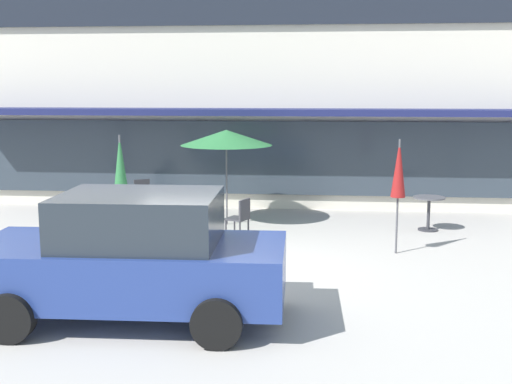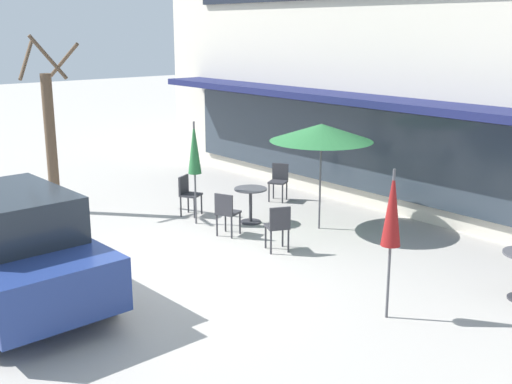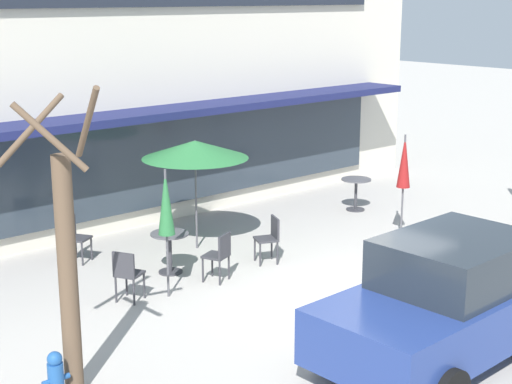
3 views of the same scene
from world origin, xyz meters
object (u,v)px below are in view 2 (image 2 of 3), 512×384
(cafe_chair_0, at_px, (278,225))
(parked_sedan, at_px, (7,248))
(patio_umbrella_cream_folded, at_px, (392,209))
(patio_umbrella_green_folded, at_px, (194,149))
(cafe_chair_3, at_px, (279,179))
(street_tree, at_px, (51,135))
(fire_hydrant, at_px, (45,195))
(cafe_table_near_wall, at_px, (251,199))
(cafe_chair_1, at_px, (188,192))
(cafe_chair_2, at_px, (226,211))
(patio_umbrella_corner_open, at_px, (321,133))

(cafe_chair_0, height_order, parked_sedan, parked_sedan)
(patio_umbrella_cream_folded, bearing_deg, patio_umbrella_green_folded, 174.54)
(patio_umbrella_cream_folded, relative_size, cafe_chair_3, 2.47)
(street_tree, bearing_deg, fire_hydrant, -157.56)
(patio_umbrella_cream_folded, xyz_separation_m, parked_sedan, (-4.00, -3.97, -0.75))
(cafe_table_near_wall, relative_size, cafe_chair_1, 0.85)
(parked_sedan, bearing_deg, cafe_chair_2, 95.89)
(cafe_table_near_wall, relative_size, patio_umbrella_corner_open, 0.35)
(cafe_table_near_wall, distance_m, parked_sedan, 5.52)
(parked_sedan, relative_size, fire_hydrant, 6.03)
(parked_sedan, bearing_deg, patio_umbrella_corner_open, 86.49)
(patio_umbrella_cream_folded, xyz_separation_m, cafe_chair_1, (-6.21, 0.77, -1.10))
(cafe_chair_0, bearing_deg, patio_umbrella_corner_open, 107.62)
(patio_umbrella_cream_folded, distance_m, street_tree, 8.50)
(cafe_chair_1, height_order, street_tree, street_tree)
(patio_umbrella_green_folded, distance_m, patio_umbrella_corner_open, 2.66)
(cafe_chair_3, height_order, street_tree, street_tree)
(fire_hydrant, bearing_deg, cafe_chair_2, 25.51)
(cafe_chair_3, relative_size, fire_hydrant, 1.26)
(cafe_chair_1, distance_m, cafe_chair_2, 1.76)
(patio_umbrella_cream_folded, height_order, cafe_chair_1, patio_umbrella_cream_folded)
(cafe_table_near_wall, xyz_separation_m, patio_umbrella_corner_open, (1.24, 0.83, 1.51))
(cafe_chair_1, height_order, cafe_chair_2, same)
(patio_umbrella_corner_open, xyz_separation_m, cafe_chair_2, (-0.85, -1.78, -1.50))
(patio_umbrella_green_folded, relative_size, street_tree, 0.56)
(cafe_table_near_wall, xyz_separation_m, cafe_chair_3, (-0.99, 1.71, 0.01))
(patio_umbrella_corner_open, distance_m, cafe_chair_3, 2.83)
(cafe_chair_2, bearing_deg, patio_umbrella_corner_open, 64.56)
(street_tree, relative_size, fire_hydrant, 5.59)
(patio_umbrella_corner_open, height_order, fire_hydrant, patio_umbrella_corner_open)
(patio_umbrella_green_folded, distance_m, cafe_chair_1, 1.30)
(parked_sedan, bearing_deg, cafe_chair_1, 114.93)
(street_tree, height_order, fire_hydrant, street_tree)
(patio_umbrella_corner_open, height_order, parked_sedan, patio_umbrella_corner_open)
(cafe_chair_1, relative_size, street_tree, 0.23)
(cafe_chair_3, xyz_separation_m, fire_hydrant, (-2.84, -4.68, -0.17))
(cafe_chair_0, height_order, fire_hydrant, cafe_chair_0)
(patio_umbrella_green_folded, distance_m, cafe_chair_3, 2.88)
(cafe_chair_0, bearing_deg, cafe_table_near_wall, 155.88)
(cafe_table_near_wall, bearing_deg, cafe_chair_0, -24.12)
(patio_umbrella_cream_folded, xyz_separation_m, street_tree, (-8.38, -1.37, 0.13))
(cafe_chair_2, height_order, cafe_chair_3, same)
(cafe_chair_3, relative_size, street_tree, 0.23)
(patio_umbrella_green_folded, bearing_deg, fire_hydrant, -146.97)
(cafe_table_near_wall, distance_m, patio_umbrella_cream_folded, 5.19)
(patio_umbrella_green_folded, xyz_separation_m, parked_sedan, (1.56, -4.51, -0.75))
(cafe_chair_2, distance_m, parked_sedan, 4.53)
(patio_umbrella_corner_open, xyz_separation_m, cafe_chair_3, (-2.23, 0.88, -1.50))
(cafe_table_near_wall, height_order, patio_umbrella_green_folded, patio_umbrella_green_folded)
(street_tree, bearing_deg, cafe_chair_0, 21.29)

